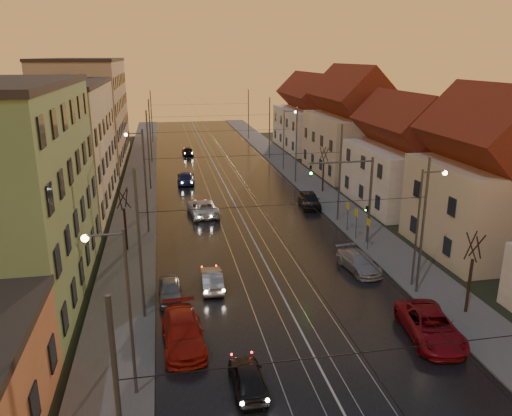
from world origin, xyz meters
TOP-DOWN VIEW (x-y plane):
  - ground at (0.00, 0.00)m, footprint 160.00×160.00m
  - road at (0.00, 40.00)m, footprint 16.00×120.00m
  - sidewalk_left at (-10.00, 40.00)m, footprint 4.00×120.00m
  - sidewalk_right at (10.00, 40.00)m, footprint 4.00×120.00m
  - tram_rail_0 at (-2.20, 40.00)m, footprint 0.06×120.00m
  - tram_rail_1 at (-0.77, 40.00)m, footprint 0.06×120.00m
  - tram_rail_2 at (0.77, 40.00)m, footprint 0.06×120.00m
  - tram_rail_3 at (2.20, 40.00)m, footprint 0.06×120.00m
  - apartment_left_2 at (-17.50, 34.00)m, footprint 10.00×20.00m
  - apartment_left_3 at (-17.50, 58.00)m, footprint 10.00×24.00m
  - house_right_1 at (17.00, 15.00)m, footprint 8.67×10.20m
  - house_right_2 at (17.00, 28.00)m, footprint 9.18×12.24m
  - house_right_3 at (17.00, 43.00)m, footprint 9.18×14.28m
  - house_right_4 at (17.00, 61.00)m, footprint 9.18×16.32m
  - catenary_pole_l_1 at (-8.60, 9.00)m, footprint 0.16×0.16m
  - catenary_pole_r_1 at (8.60, 9.00)m, footprint 0.16×0.16m
  - catenary_pole_l_2 at (-8.60, 24.00)m, footprint 0.16×0.16m
  - catenary_pole_r_2 at (8.60, 24.00)m, footprint 0.16×0.16m
  - catenary_pole_l_3 at (-8.60, 39.00)m, footprint 0.16×0.16m
  - catenary_pole_r_3 at (8.60, 39.00)m, footprint 0.16×0.16m
  - catenary_pole_l_4 at (-8.60, 54.00)m, footprint 0.16×0.16m
  - catenary_pole_r_4 at (8.60, 54.00)m, footprint 0.16×0.16m
  - catenary_pole_l_5 at (-8.60, 72.00)m, footprint 0.16×0.16m
  - catenary_pole_r_5 at (8.60, 72.00)m, footprint 0.16×0.16m
  - street_lamp_0 at (-9.10, 2.00)m, footprint 1.75×0.32m
  - street_lamp_1 at (9.10, 10.00)m, footprint 1.75×0.32m
  - street_lamp_2 at (-9.10, 30.00)m, footprint 1.75×0.32m
  - street_lamp_3 at (9.10, 46.00)m, footprint 1.75×0.32m
  - traffic_light_mast at (7.99, 18.00)m, footprint 5.30×0.32m
  - bare_tree_0 at (-10.20, 20.00)m, footprint 1.09×1.09m
  - bare_tree_1 at (10.20, 6.00)m, footprint 1.09×1.09m
  - bare_tree_2 at (10.40, 34.00)m, footprint 1.09×1.09m
  - driving_car_0 at (-3.77, 1.48)m, footprint 1.52×3.68m
  - driving_car_1 at (-4.31, 12.27)m, footprint 1.45×3.90m
  - driving_car_2 at (-3.55, 28.20)m, footprint 3.02×5.63m
  - driving_car_3 at (-4.47, 41.03)m, footprint 2.23×4.99m
  - driving_car_4 at (-3.22, 58.85)m, footprint 1.68×3.92m
  - parked_left_2 at (-6.51, 5.76)m, footprint 2.37×5.33m
  - parked_left_3 at (-7.07, 11.20)m, footprint 1.51×3.61m
  - parked_right_0 at (6.69, 3.90)m, footprint 3.21×5.72m
  - parked_right_1 at (6.30, 13.15)m, footprint 2.34×4.65m
  - parked_right_2 at (7.34, 28.91)m, footprint 2.26×4.69m

SIDE VIEW (x-z plane):
  - ground at x=0.00m, z-range 0.00..0.00m
  - road at x=0.00m, z-range 0.00..0.04m
  - tram_rail_0 at x=-2.20m, z-range 0.04..0.07m
  - tram_rail_1 at x=-0.77m, z-range 0.04..0.07m
  - tram_rail_2 at x=0.77m, z-range 0.04..0.07m
  - tram_rail_3 at x=2.20m, z-range 0.04..0.07m
  - sidewalk_left at x=-10.00m, z-range 0.00..0.15m
  - sidewalk_right at x=10.00m, z-range 0.00..0.15m
  - parked_left_3 at x=-7.07m, z-range 0.00..1.22m
  - driving_car_0 at x=-3.77m, z-range 0.00..1.25m
  - driving_car_1 at x=-4.31m, z-range 0.00..1.27m
  - parked_right_1 at x=6.30m, z-range 0.00..1.30m
  - driving_car_4 at x=-3.22m, z-range 0.00..1.32m
  - driving_car_3 at x=-4.47m, z-range 0.00..1.42m
  - driving_car_2 at x=-3.55m, z-range 0.00..1.50m
  - parked_right_0 at x=6.69m, z-range 0.00..1.51m
  - parked_left_2 at x=-6.51m, z-range 0.00..1.52m
  - parked_right_2 at x=7.34m, z-range 0.00..1.54m
  - bare_tree_0 at x=-10.20m, z-range -0.07..5.04m
  - bare_tree_1 at x=10.20m, z-range -0.07..5.04m
  - bare_tree_2 at x=10.40m, z-range -0.07..5.04m
  - catenary_pole_l_1 at x=-8.60m, z-range 0.00..9.00m
  - catenary_pole_r_1 at x=8.60m, z-range 0.00..9.00m
  - catenary_pole_l_2 at x=-8.60m, z-range 0.00..9.00m
  - catenary_pole_r_2 at x=8.60m, z-range 0.00..9.00m
  - catenary_pole_l_3 at x=-8.60m, z-range 0.00..9.00m
  - catenary_pole_r_3 at x=8.60m, z-range 0.00..9.00m
  - catenary_pole_l_4 at x=-8.60m, z-range 0.00..9.00m
  - catenary_pole_r_4 at x=8.60m, z-range 0.00..9.00m
  - catenary_pole_l_5 at x=-8.60m, z-range 0.00..9.00m
  - catenary_pole_r_5 at x=8.60m, z-range 0.00..9.00m
  - traffic_light_mast at x=7.99m, z-range 1.00..8.20m
  - house_right_2 at x=17.00m, z-range 0.04..9.24m
  - street_lamp_0 at x=-9.10m, z-range 0.89..8.89m
  - street_lamp_1 at x=9.10m, z-range 0.89..8.89m
  - street_lamp_2 at x=-9.10m, z-range 0.89..8.89m
  - street_lamp_3 at x=9.10m, z-range 0.89..8.89m
  - house_right_4 at x=17.00m, z-range 0.05..10.05m
  - house_right_1 at x=17.00m, z-range 0.05..10.85m
  - house_right_3 at x=17.00m, z-range 0.05..11.55m
  - apartment_left_2 at x=-17.50m, z-range 0.00..12.00m
  - apartment_left_3 at x=-17.50m, z-range 0.00..14.00m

